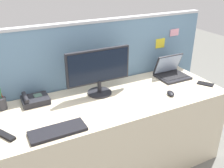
# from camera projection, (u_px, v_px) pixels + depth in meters

# --- Properties ---
(ground_plane) EXTENTS (10.00, 10.00, 0.00)m
(ground_plane) POSITION_uv_depth(u_px,v_px,m) (114.00, 166.00, 2.52)
(ground_plane) COLOR slate
(desk) EXTENTS (2.00, 0.73, 0.75)m
(desk) POSITION_uv_depth(u_px,v_px,m) (114.00, 134.00, 2.36)
(desk) COLOR beige
(desk) RESTS_ON ground_plane
(cubicle_divider) EXTENTS (2.43, 0.08, 1.35)m
(cubicle_divider) POSITION_uv_depth(u_px,v_px,m) (96.00, 88.00, 2.56)
(cubicle_divider) COLOR #6084A3
(cubicle_divider) RESTS_ON ground_plane
(desktop_monitor) EXTENTS (0.58, 0.22, 0.41)m
(desktop_monitor) POSITION_uv_depth(u_px,v_px,m) (99.00, 69.00, 2.20)
(desktop_monitor) COLOR #232328
(desktop_monitor) RESTS_ON desk
(laptop) EXTENTS (0.31, 0.26, 0.23)m
(laptop) POSITION_uv_depth(u_px,v_px,m) (171.00, 72.00, 2.62)
(laptop) COLOR #232328
(laptop) RESTS_ON desk
(desk_phone) EXTENTS (0.22, 0.18, 0.08)m
(desk_phone) POSITION_uv_depth(u_px,v_px,m) (35.00, 100.00, 2.13)
(desk_phone) COLOR #232328
(desk_phone) RESTS_ON desk
(keyboard_main) EXTENTS (0.39, 0.16, 0.02)m
(keyboard_main) POSITION_uv_depth(u_px,v_px,m) (58.00, 131.00, 1.76)
(keyboard_main) COLOR black
(keyboard_main) RESTS_ON desk
(computer_mouse_right_hand) EXTENTS (0.09, 0.12, 0.03)m
(computer_mouse_right_hand) POSITION_uv_depth(u_px,v_px,m) (171.00, 93.00, 2.26)
(computer_mouse_right_hand) COLOR black
(computer_mouse_right_hand) RESTS_ON desk
(pen_cup) EXTENTS (0.08, 0.08, 0.19)m
(pen_cup) POSITION_uv_depth(u_px,v_px,m) (1.00, 103.00, 2.03)
(pen_cup) COLOR #333338
(pen_cup) RESTS_ON desk
(cell_phone_black_slab) EXTENTS (0.14, 0.17, 0.01)m
(cell_phone_black_slab) POSITION_uv_depth(u_px,v_px,m) (205.00, 84.00, 2.47)
(cell_phone_black_slab) COLOR black
(cell_phone_black_slab) RESTS_ON desk
(tv_remote) EXTENTS (0.12, 0.17, 0.02)m
(tv_remote) POSITION_uv_depth(u_px,v_px,m) (5.00, 135.00, 1.72)
(tv_remote) COLOR black
(tv_remote) RESTS_ON desk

